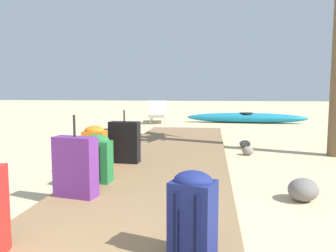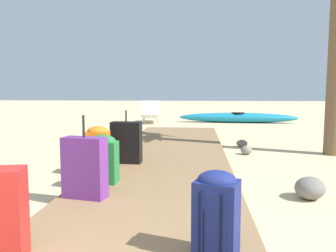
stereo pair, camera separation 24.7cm
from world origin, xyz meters
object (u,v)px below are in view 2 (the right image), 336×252
Objects in this scene: backpack_navy at (216,211)px; kayak at (238,118)px; suitcase_black at (126,142)px; suitcase_purple at (85,168)px; backpack_orange at (98,147)px; lounge_chair at (150,113)px; backpack_green at (103,158)px.

kayak is (1.28, 10.09, -0.20)m from backpack_navy.
kayak is at bearing 71.36° from suitcase_black.
backpack_navy reaches higher than kayak.
suitcase_black is at bearing 112.49° from backpack_navy.
backpack_orange is at bearing 100.08° from suitcase_purple.
kayak is at bearing 82.76° from backpack_navy.
lounge_chair reaches higher than backpack_orange.
suitcase_purple is at bearing -86.74° from lounge_chair.
suitcase_black is 6.93m from lounge_chair.
kayak is at bearing 74.23° from suitcase_purple.
backpack_navy is 0.35× the size of lounge_chair.
suitcase_purple reaches higher than suitcase_black.
backpack_green is at bearing -86.25° from lounge_chair.
backpack_orange is (-0.25, 0.66, 0.01)m from backpack_green.
backpack_orange is (-0.30, -0.47, 0.01)m from suitcase_black.
backpack_green is 8.05m from lounge_chair.
suitcase_black is 1.12m from backpack_green.
backpack_navy is 9.89m from lounge_chair.
lounge_chair is 0.39× the size of kayak.
suitcase_purple is 0.51× the size of lounge_chair.
backpack_green is 0.68× the size of suitcase_purple.
backpack_green reaches higher than kayak.
suitcase_purple is (-0.04, -0.57, 0.01)m from backpack_green.
backpack_navy is at bearing -67.51° from suitcase_black.
lounge_chair is at bearing 93.26° from suitcase_purple.
suitcase_purple is at bearing -79.92° from backpack_orange.
kayak is (2.75, 7.73, -0.22)m from backpack_orange.
suitcase_purple is 1.24m from backpack_orange.
suitcase_black reaches higher than backpack_orange.
backpack_green is (-0.04, -1.12, -0.01)m from suitcase_black.
backpack_green is at bearing -68.89° from backpack_orange.
backpack_navy is at bearing -79.87° from lounge_chair.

